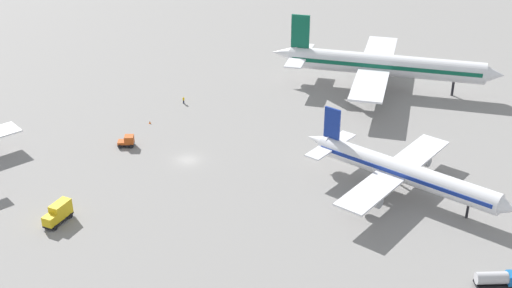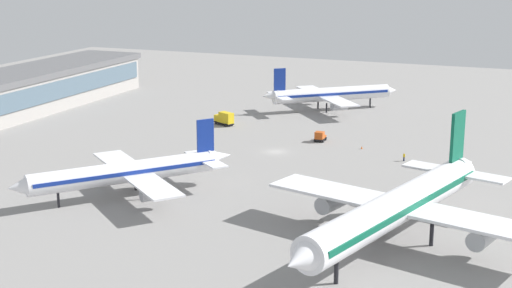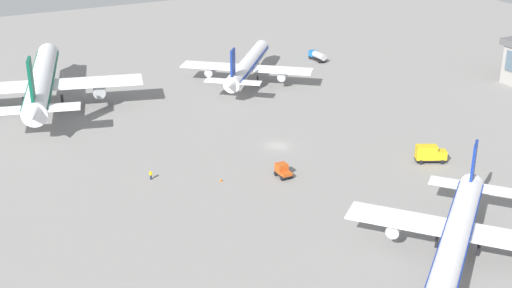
# 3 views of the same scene
# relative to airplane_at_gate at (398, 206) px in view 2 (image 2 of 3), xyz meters

# --- Properties ---
(ground) EXTENTS (288.00, 288.00, 0.00)m
(ground) POSITION_rel_airplane_at_gate_xyz_m (-43.81, -35.44, -6.06)
(ground) COLOR gray
(terminal_building) EXTENTS (71.57, 19.55, 10.93)m
(terminal_building) POSITION_rel_airplane_at_gate_xyz_m (-68.00, -113.38, -0.49)
(terminal_building) COLOR #9E9993
(terminal_building) RESTS_ON ground
(airplane_at_gate) EXTENTS (53.84, 44.01, 16.67)m
(airplane_at_gate) POSITION_rel_airplane_at_gate_xyz_m (0.00, 0.00, 0.00)
(airplane_at_gate) COLOR white
(airplane_at_gate) RESTS_ON ground
(airplane_taxiing) EXTENTS (29.49, 32.75, 12.10)m
(airplane_taxiing) POSITION_rel_airplane_at_gate_xyz_m (-91.14, -37.61, -1.66)
(airplane_taxiing) COLOR white
(airplane_taxiing) RESTS_ON ground
(airplane_distant) EXTENTS (33.67, 29.82, 12.36)m
(airplane_distant) POSITION_rel_airplane_at_gate_xyz_m (-5.14, -48.36, -1.57)
(airplane_distant) COLOR white
(airplane_distant) RESTS_ON ground
(catering_truck) EXTENTS (4.14, 5.87, 3.30)m
(catering_truck) POSITION_rel_airplane_at_gate_xyz_m (-63.44, -56.46, -4.37)
(catering_truck) COLOR black
(catering_truck) RESTS_ON ground
(baggage_tug) EXTENTS (3.23, 2.25, 2.30)m
(baggage_tug) POSITION_rel_airplane_at_gate_xyz_m (-56.32, -29.42, -4.91)
(baggage_tug) COLOR black
(baggage_tug) RESTS_ON ground
(ground_crew_worker) EXTENTS (0.54, 0.54, 1.67)m
(ground_crew_worker) POSITION_rel_airplane_at_gate_xyz_m (-46.76, -8.37, -5.21)
(ground_crew_worker) COLOR #1E2338
(ground_crew_worker) RESTS_ON ground
(safety_cone_near_gate) EXTENTS (0.44, 0.44, 0.60)m
(safety_cone_near_gate) POSITION_rel_airplane_at_gate_xyz_m (-53.19, -18.89, -5.76)
(safety_cone_near_gate) COLOR #EA590C
(safety_cone_near_gate) RESTS_ON ground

